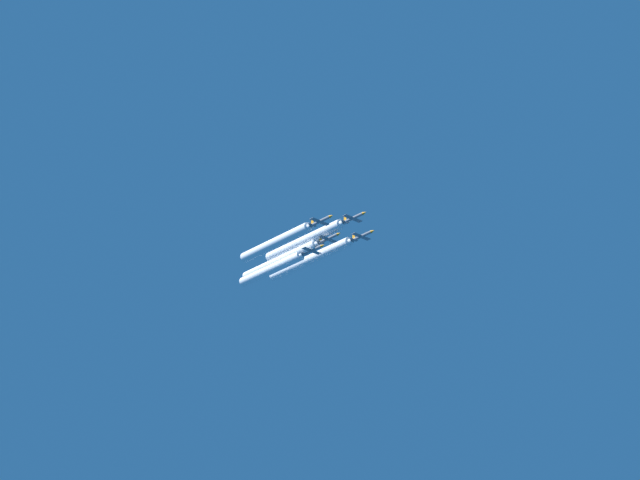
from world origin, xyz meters
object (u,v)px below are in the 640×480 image
Objects in this scene: jet_right_wingman at (321,221)px; jet_slot at (329,238)px; jet_high_trail at (313,250)px; jet_lead at (354,217)px; jet_left_wingman at (363,236)px.

jet_right_wingman is 1.00× the size of jet_slot.
jet_slot is 1.00× the size of jet_high_trail.
jet_lead is 1.00× the size of jet_left_wingman.
jet_high_trail is (-0.25, -21.40, -4.88)m from jet_lead.
jet_left_wingman reaches higher than jet_right_wingman.
jet_lead reaches higher than jet_left_wingman.
jet_high_trail is at bearing -57.96° from jet_left_wingman.
jet_high_trail is (9.61, -15.35, -3.26)m from jet_left_wingman.
jet_lead is at bearing 147.18° from jet_right_wingman.
jet_high_trail is at bearing -123.19° from jet_right_wingman.
jet_right_wingman is 12.24m from jet_slot.
jet_lead is at bearing 88.30° from jet_slot.
jet_high_trail is (-9.92, -15.17, -2.73)m from jet_right_wingman.
jet_right_wingman reaches higher than jet_slot.
jet_slot is at bearing -145.52° from jet_right_wingman.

